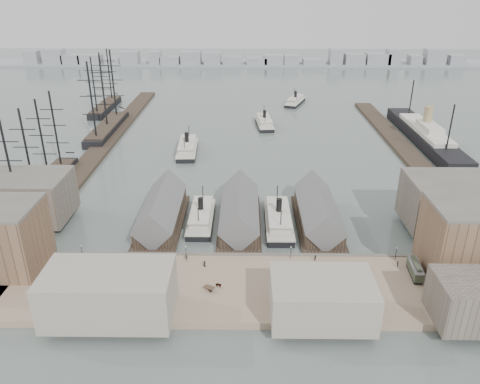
{
  "coord_description": "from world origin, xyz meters",
  "views": [
    {
      "loc": [
        1.94,
        -121.44,
        75.31
      ],
      "look_at": [
        0.0,
        30.0,
        6.0
      ],
      "focal_mm": 35.0,
      "sensor_mm": 36.0,
      "label": 1
    }
  ],
  "objects_px": {
    "tram": "(415,270)",
    "horse_cart_right": "(303,294)",
    "ferry_docked_west": "(201,216)",
    "ocean_steamer": "(425,135)",
    "horse_cart_center": "(216,286)",
    "horse_cart_left": "(68,272)"
  },
  "relations": [
    {
      "from": "ocean_steamer",
      "to": "horse_cart_right",
      "type": "xyz_separation_m",
      "value": [
        -75.33,
        -129.75,
        -1.11
      ]
    },
    {
      "from": "tram",
      "to": "horse_cart_right",
      "type": "xyz_separation_m",
      "value": [
        -31.16,
        -9.79,
        -0.95
      ]
    },
    {
      "from": "horse_cart_center",
      "to": "horse_cart_left",
      "type": "bearing_deg",
      "value": 109.36
    },
    {
      "from": "horse_cart_left",
      "to": "ferry_docked_west",
      "type": "bearing_deg",
      "value": 0.64
    },
    {
      "from": "ocean_steamer",
      "to": "tram",
      "type": "xyz_separation_m",
      "value": [
        -44.17,
        -119.97,
        -0.16
      ]
    },
    {
      "from": "ocean_steamer",
      "to": "horse_cart_left",
      "type": "distance_m",
      "value": 183.54
    },
    {
      "from": "ocean_steamer",
      "to": "horse_cart_left",
      "type": "bearing_deg",
      "value": -138.85
    },
    {
      "from": "horse_cart_center",
      "to": "ocean_steamer",
      "type": "bearing_deg",
      "value": -9.89
    },
    {
      "from": "ferry_docked_west",
      "to": "ocean_steamer",
      "type": "distance_m",
      "value": 136.09
    },
    {
      "from": "horse_cart_left",
      "to": "ocean_steamer",
      "type": "bearing_deg",
      "value": -4.08
    },
    {
      "from": "ferry_docked_west",
      "to": "horse_cart_left",
      "type": "xyz_separation_m",
      "value": [
        -33.19,
        -34.22,
        0.62
      ]
    },
    {
      "from": "ocean_steamer",
      "to": "tram",
      "type": "bearing_deg",
      "value": -110.21
    },
    {
      "from": "ferry_docked_west",
      "to": "ocean_steamer",
      "type": "bearing_deg",
      "value": 39.5
    },
    {
      "from": "tram",
      "to": "horse_cart_left",
      "type": "distance_m",
      "value": 94.03
    },
    {
      "from": "horse_cart_left",
      "to": "tram",
      "type": "bearing_deg",
      "value": -44.74
    },
    {
      "from": "ferry_docked_west",
      "to": "horse_cart_left",
      "type": "bearing_deg",
      "value": -134.12
    },
    {
      "from": "horse_cart_left",
      "to": "horse_cart_right",
      "type": "xyz_separation_m",
      "value": [
        62.86,
        -8.97,
        -0.04
      ]
    },
    {
      "from": "tram",
      "to": "ferry_docked_west",
      "type": "bearing_deg",
      "value": 155.96
    },
    {
      "from": "tram",
      "to": "horse_cart_center",
      "type": "xyz_separation_m",
      "value": [
        -53.5,
        -6.78,
        -0.97
      ]
    },
    {
      "from": "horse_cart_center",
      "to": "tram",
      "type": "bearing_deg",
      "value": -55.05
    },
    {
      "from": "ocean_steamer",
      "to": "horse_cart_center",
      "type": "distance_m",
      "value": 160.01
    },
    {
      "from": "horse_cart_left",
      "to": "horse_cart_center",
      "type": "height_order",
      "value": "horse_cart_left"
    }
  ]
}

